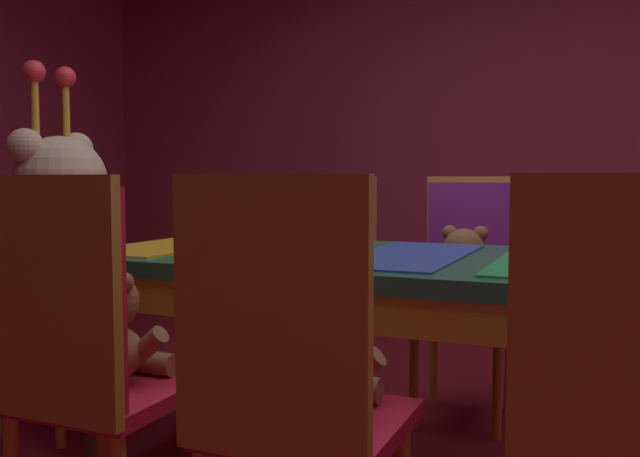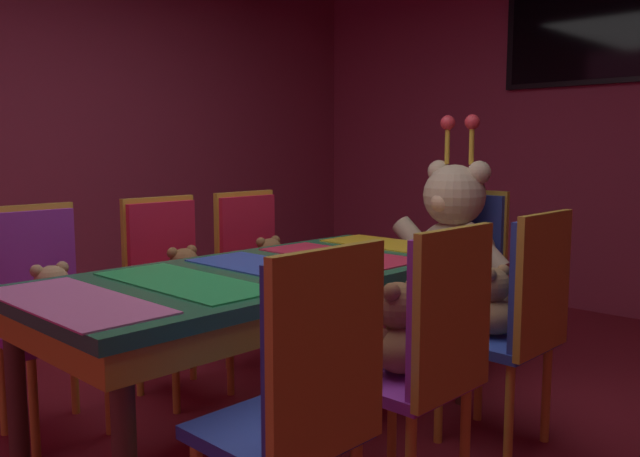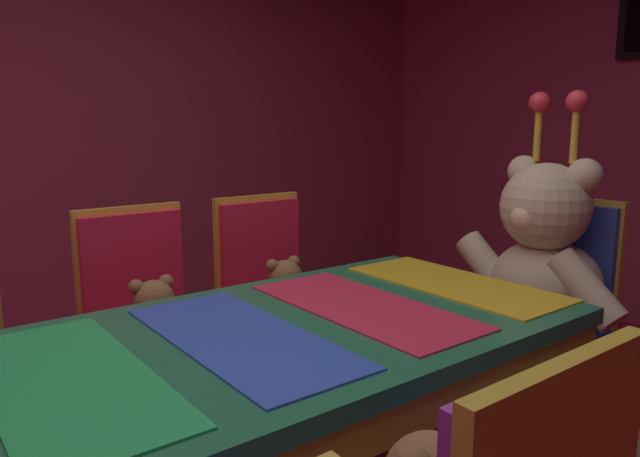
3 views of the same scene
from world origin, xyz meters
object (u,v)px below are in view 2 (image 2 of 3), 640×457
(teddy_left_0, at_px, (53,303))
(teddy_left_2, at_px, (271,267))
(banquet_table, at_px, (271,288))
(wall_tv, at_px, (588,34))
(chair_left_1, at_px, (169,275))
(chair_left_2, at_px, (254,261))
(chair_left_0, at_px, (39,295))
(chair_right_2, at_px, (524,308))
(teddy_left_1, at_px, (185,281))
(king_teddy_bear, at_px, (452,231))
(chair_right_0, at_px, (307,389))
(chair_right_1, at_px, (432,343))
(throne_chair, at_px, (468,257))
(teddy_right_1, at_px, (397,334))
(teddy_right_2, at_px, (491,306))

(teddy_left_0, distance_m, teddy_left_2, 1.21)
(teddy_left_0, xyz_separation_m, teddy_left_2, (0.02, 1.21, -0.00))
(banquet_table, height_order, wall_tv, wall_tv)
(chair_left_1, distance_m, chair_left_2, 0.56)
(chair_left_0, relative_size, teddy_left_0, 3.18)
(chair_left_0, bearing_deg, chair_right_2, 37.06)
(chair_left_1, distance_m, teddy_left_1, 0.14)
(chair_left_0, xyz_separation_m, king_teddy_bear, (0.82, 1.99, 0.17))
(chair_left_2, bearing_deg, chair_right_0, -36.37)
(chair_right_1, distance_m, chair_right_2, 0.65)
(throne_chair, bearing_deg, chair_right_1, 27.66)
(chair_right_0, relative_size, teddy_right_1, 2.82)
(chair_left_2, relative_size, king_teddy_bear, 1.03)
(teddy_right_1, bearing_deg, chair_right_1, -180.00)
(teddy_right_2, height_order, king_teddy_bear, king_teddy_bear)
(chair_left_0, xyz_separation_m, teddy_right_2, (1.49, 1.24, -0.01))
(chair_right_0, xyz_separation_m, king_teddy_bear, (-0.82, 1.97, 0.17))
(chair_left_2, distance_m, king_teddy_bear, 1.13)
(chair_left_1, bearing_deg, banquet_table, -2.10)
(chair_right_0, relative_size, throne_chair, 1.00)
(chair_right_1, relative_size, teddy_right_2, 3.19)
(teddy_right_1, height_order, throne_chair, throne_chair)
(king_teddy_bear, bearing_deg, teddy_right_1, 25.82)
(banquet_table, relative_size, chair_left_1, 2.05)
(king_teddy_bear, xyz_separation_m, wall_tv, (0.00, 1.74, 1.29))
(teddy_right_2, bearing_deg, chair_right_2, 180.00)
(teddy_right_2, bearing_deg, teddy_left_0, 42.51)
(teddy_left_0, xyz_separation_m, throne_chair, (0.68, 2.16, 0.01))
(chair_left_0, bearing_deg, chair_left_2, 89.15)
(teddy_left_1, height_order, teddy_left_2, teddy_left_1)
(chair_right_0, distance_m, teddy_right_1, 0.59)
(teddy_left_2, bearing_deg, chair_left_0, -97.62)
(teddy_right_2, bearing_deg, teddy_left_1, 23.86)
(teddy_left_2, bearing_deg, chair_right_0, -38.94)
(chair_right_0, height_order, teddy_right_2, chair_right_0)
(teddy_left_1, bearing_deg, chair_left_1, 180.00)
(teddy_left_0, bearing_deg, chair_right_2, 39.63)
(teddy_left_1, distance_m, wall_tv, 3.47)
(chair_left_0, distance_m, chair_left_2, 1.21)
(banquet_table, distance_m, chair_left_2, 1.00)
(banquet_table, bearing_deg, chair_left_1, 177.90)
(chair_left_0, bearing_deg, teddy_left_2, 82.38)
(chair_right_0, xyz_separation_m, wall_tv, (-0.82, 3.71, 1.45))
(teddy_right_2, bearing_deg, chair_right_1, 103.07)
(chair_left_0, height_order, chair_left_1, same)
(chair_left_1, bearing_deg, chair_right_2, 19.97)
(teddy_left_1, xyz_separation_m, chair_right_1, (1.48, -0.06, 0.01))
(chair_left_0, bearing_deg, teddy_right_1, 21.58)
(teddy_right_1, bearing_deg, king_teddy_bear, -64.18)
(chair_left_2, relative_size, chair_right_1, 1.00)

